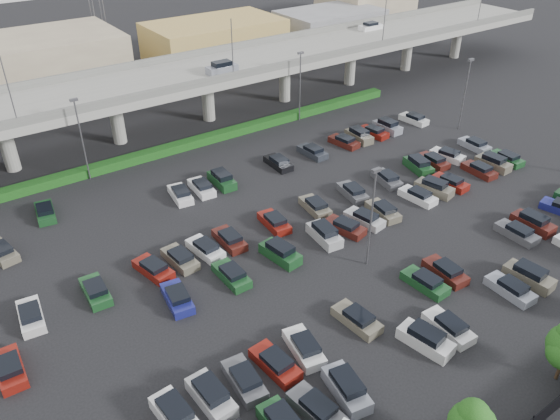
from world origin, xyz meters
name	(u,v)px	position (x,y,z in m)	size (l,w,h in m)	color
ground	(315,226)	(0.00, 0.00, 0.00)	(280.00, 280.00, 0.00)	black
overpass	(173,81)	(-0.21, 32.00, 6.97)	(150.00, 13.00, 15.80)	gray
hedge	(202,140)	(0.00, 25.00, 0.55)	(66.00, 1.60, 1.10)	#153F12
tree_row	(560,353)	(0.70, -26.53, 3.52)	(65.07, 3.66, 5.94)	#332316
parked_cars	(355,237)	(1.53, -4.61, 0.61)	(62.60, 41.64, 1.67)	#2C3039
light_poles	(272,178)	(-4.13, 2.00, 6.24)	(66.90, 48.38, 10.30)	#525257
distant_buildings	(166,43)	(12.38, 61.81, 3.74)	(138.00, 24.00, 9.00)	gray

